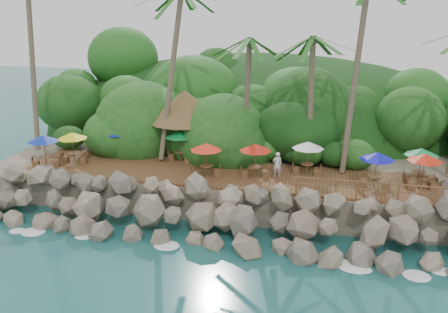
# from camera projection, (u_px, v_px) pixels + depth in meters

# --- Properties ---
(ground) EXTENTS (140.00, 140.00, 0.00)m
(ground) POSITION_uv_depth(u_px,v_px,m) (200.00, 251.00, 24.63)
(ground) COLOR #19514F
(ground) RESTS_ON ground
(land_base) EXTENTS (32.00, 25.20, 2.10)m
(land_base) POSITION_uv_depth(u_px,v_px,m) (249.00, 148.00, 39.18)
(land_base) COLOR gray
(land_base) RESTS_ON ground
(jungle_hill) EXTENTS (44.80, 28.00, 15.40)m
(jungle_hill) POSITION_uv_depth(u_px,v_px,m) (261.00, 137.00, 46.47)
(jungle_hill) COLOR #143811
(jungle_hill) RESTS_ON ground
(seawall) EXTENTS (29.00, 4.00, 2.30)m
(seawall) POSITION_uv_depth(u_px,v_px,m) (209.00, 215.00, 26.14)
(seawall) COLOR gray
(seawall) RESTS_ON ground
(terrace) EXTENTS (26.00, 5.00, 0.20)m
(terrace) POSITION_uv_depth(u_px,v_px,m) (224.00, 174.00, 29.53)
(terrace) COLOR brown
(terrace) RESTS_ON land_base
(jungle_foliage) EXTENTS (44.00, 16.00, 12.00)m
(jungle_foliage) POSITION_uv_depth(u_px,v_px,m) (247.00, 163.00, 38.57)
(jungle_foliage) COLOR #143811
(jungle_foliage) RESTS_ON ground
(foam_line) EXTENTS (25.20, 0.80, 0.06)m
(foam_line) POSITION_uv_depth(u_px,v_px,m) (201.00, 247.00, 24.90)
(foam_line) COLOR white
(foam_line) RESTS_ON ground
(palms) EXTENTS (34.69, 7.40, 13.42)m
(palms) POSITION_uv_depth(u_px,v_px,m) (257.00, 8.00, 28.63)
(palms) COLOR brown
(palms) RESTS_ON ground
(palapa) EXTENTS (5.36, 5.36, 4.60)m
(palapa) POSITION_uv_depth(u_px,v_px,m) (185.00, 106.00, 32.48)
(palapa) COLOR brown
(palapa) RESTS_ON ground
(dining_clusters) EXTENTS (25.59, 4.92, 2.16)m
(dining_clusters) POSITION_uv_depth(u_px,v_px,m) (233.00, 146.00, 28.96)
(dining_clusters) COLOR brown
(dining_clusters) RESTS_ON terrace
(railing) EXTENTS (8.30, 0.10, 1.00)m
(railing) POSITION_uv_depth(u_px,v_px,m) (367.00, 188.00, 25.36)
(railing) COLOR brown
(railing) RESTS_ON terrace
(waiter) EXTENTS (0.66, 0.51, 1.61)m
(waiter) POSITION_uv_depth(u_px,v_px,m) (277.00, 165.00, 28.58)
(waiter) COLOR silver
(waiter) RESTS_ON terrace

